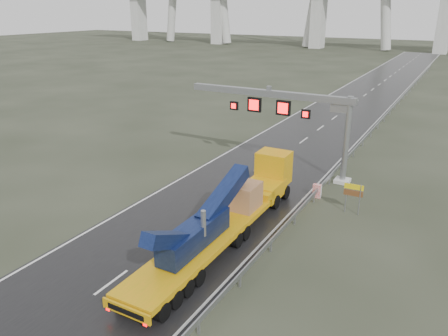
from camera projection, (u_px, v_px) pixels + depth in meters
The scene contains 7 objects.
ground at pixel (136, 264), 24.70m from camera, with size 400.00×400.00×0.00m, color #272C1F.
road at pixel (334, 118), 57.44m from camera, with size 11.00×200.00×0.02m, color black.
guardrail at pixel (365, 138), 46.22m from camera, with size 0.20×140.00×1.40m, color gray, non-canonical shape.
sign_gantry at pixel (291, 110), 36.52m from camera, with size 14.90×1.20×7.42m.
heavy_haul_truck at pixel (234, 207), 28.01m from camera, with size 2.80×18.03×4.23m.
exit_sign_pair at pixel (353, 193), 30.28m from camera, with size 1.32×0.11×2.26m.
striped_barrier at pixel (317, 191), 33.22m from camera, with size 0.63×0.34×1.06m, color red.
Camera 1 is at (14.75, -16.13, 13.68)m, focal length 35.00 mm.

